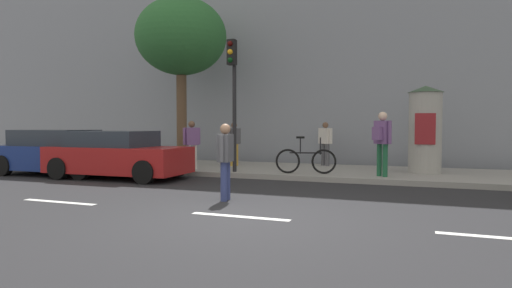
% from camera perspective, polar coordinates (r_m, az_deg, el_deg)
% --- Properties ---
extents(ground_plane, '(80.00, 80.00, 0.00)m').
position_cam_1_polar(ground_plane, '(7.63, -2.11, -9.40)').
color(ground_plane, '#232326').
extents(sidewalk_curb, '(36.00, 4.00, 0.15)m').
position_cam_1_polar(sidewalk_curb, '(14.25, 9.02, -3.59)').
color(sidewalk_curb, gray).
rests_on(sidewalk_curb, ground_plane).
extents(lane_markings, '(25.80, 0.16, 0.01)m').
position_cam_1_polar(lane_markings, '(7.63, -2.11, -9.37)').
color(lane_markings, silver).
rests_on(lane_markings, ground_plane).
extents(building_backdrop, '(36.00, 5.00, 11.87)m').
position_cam_1_polar(building_backdrop, '(19.59, 12.29, 15.28)').
color(building_backdrop, gray).
rests_on(building_backdrop, ground_plane).
extents(traffic_light, '(0.24, 0.45, 3.96)m').
position_cam_1_polar(traffic_light, '(13.31, -3.02, 7.91)').
color(traffic_light, black).
rests_on(traffic_light, sidewalk_curb).
extents(poster_column, '(1.03, 1.03, 2.59)m').
position_cam_1_polar(poster_column, '(13.99, 21.07, 1.86)').
color(poster_column, '#9E9B93').
rests_on(poster_column, sidewalk_curb).
extents(street_tree, '(3.26, 3.26, 6.00)m').
position_cam_1_polar(street_tree, '(16.48, -9.68, 13.44)').
color(street_tree, brown).
rests_on(street_tree, sidewalk_curb).
extents(pedestrian_with_bag, '(0.28, 0.58, 1.60)m').
position_cam_1_polar(pedestrian_with_bag, '(9.15, -3.99, -1.56)').
color(pedestrian_with_bag, navy).
rests_on(pedestrian_with_bag, ground_plane).
extents(pedestrian_near_pole, '(0.53, 0.53, 1.79)m').
position_cam_1_polar(pedestrian_near_pole, '(12.58, 16.00, 0.80)').
color(pedestrian_near_pole, '#1E5938').
rests_on(pedestrian_near_pole, sidewalk_curb).
extents(pedestrian_in_dark_shirt, '(0.39, 0.55, 1.52)m').
position_cam_1_polar(pedestrian_in_dark_shirt, '(15.32, -2.86, 0.42)').
color(pedestrian_in_dark_shirt, '#B78C33').
rests_on(pedestrian_in_dark_shirt, sidewalk_curb).
extents(pedestrian_in_red_top, '(0.53, 0.49, 1.53)m').
position_cam_1_polar(pedestrian_in_red_top, '(15.52, 8.97, 0.49)').
color(pedestrian_in_red_top, '#4C4C51').
rests_on(pedestrian_in_red_top, sidewalk_curb).
extents(pedestrian_with_backpack, '(0.44, 0.50, 1.55)m').
position_cam_1_polar(pedestrian_with_backpack, '(14.24, -8.33, 0.35)').
color(pedestrian_with_backpack, silver).
rests_on(pedestrian_with_backpack, sidewalk_curb).
extents(bicycle_leaning, '(1.74, 0.46, 1.09)m').
position_cam_1_polar(bicycle_leaning, '(12.94, 6.46, -2.12)').
color(bicycle_leaning, black).
rests_on(bicycle_leaning, sidewalk_curb).
extents(parked_car_silver, '(4.26, 1.94, 1.42)m').
position_cam_1_polar(parked_car_silver, '(15.17, -24.11, -1.07)').
color(parked_car_silver, navy).
rests_on(parked_car_silver, ground_plane).
extents(parked_car_blue, '(4.17, 1.94, 1.40)m').
position_cam_1_polar(parked_car_blue, '(13.58, -17.57, -1.39)').
color(parked_car_blue, maroon).
rests_on(parked_car_blue, ground_plane).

